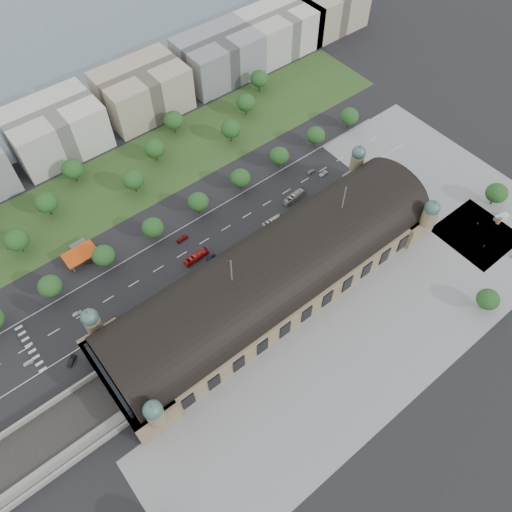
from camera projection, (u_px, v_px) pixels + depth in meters
ground at (273, 288)px, 206.95m from camera, size 900.00×900.00×0.00m
station at (273, 275)px, 198.61m from camera, size 150.00×48.40×44.30m
track_cutting at (22, 467)px, 165.20m from camera, size 70.00×24.00×3.10m
plaza_south at (366, 351)px, 190.50m from camera, size 190.00×48.00×0.12m
plaza_east at (434, 177)px, 244.57m from camera, size 56.00×100.00×0.12m
road_slab at (182, 255)px, 217.01m from camera, size 260.00×26.00×0.10m
grass_belt at (128, 179)px, 243.97m from camera, size 300.00×45.00×0.10m
petrol_station at (80, 250)px, 214.70m from camera, size 14.00×13.00×5.05m
office_3 at (56, 130)px, 247.03m from camera, size 45.00×32.00×24.00m
office_4 at (143, 91)px, 265.29m from camera, size 45.00×32.00×24.00m
office_5 at (218, 57)px, 283.55m from camera, size 45.00×32.00×24.00m
office_6 at (279, 30)px, 299.99m from camera, size 45.00×32.00×24.00m
office_7 at (327, 9)px, 314.59m from camera, size 45.00×32.00×24.00m
tree_row_2 at (50, 286)px, 198.85m from camera, size 9.60×9.60×11.52m
tree_row_3 at (104, 255)px, 207.61m from camera, size 9.60×9.60×11.52m
tree_row_4 at (153, 228)px, 216.38m from camera, size 9.60×9.60×11.52m
tree_row_5 at (198, 202)px, 225.14m from camera, size 9.60×9.60×11.52m
tree_row_6 at (240, 178)px, 233.91m from camera, size 9.60×9.60×11.52m
tree_row_7 at (279, 156)px, 242.67m from camera, size 9.60×9.60×11.52m
tree_row_8 at (316, 135)px, 251.44m from camera, size 9.60×9.60×11.52m
tree_row_9 at (350, 116)px, 260.20m from camera, size 9.60×9.60×11.52m
tree_belt_3 at (16, 240)px, 211.69m from camera, size 10.40×10.40×12.48m
tree_belt_4 at (46, 202)px, 224.11m from camera, size 10.40×10.40×12.48m
tree_belt_5 at (73, 169)px, 236.53m from camera, size 10.40×10.40×12.48m
tree_belt_6 at (133, 179)px, 232.51m from camera, size 10.40×10.40×12.48m
tree_belt_7 at (154, 148)px, 244.93m from camera, size 10.40×10.40×12.48m
tree_belt_8 at (174, 120)px, 257.35m from camera, size 10.40×10.40×12.48m
tree_belt_9 at (231, 129)px, 253.32m from camera, size 10.40×10.40×12.48m
tree_belt_10 at (246, 103)px, 265.74m from camera, size 10.40×10.40×12.48m
tree_belt_11 at (259, 79)px, 278.17m from camera, size 10.40×10.40×12.48m
tree_plaza_ne at (497, 193)px, 228.30m from camera, size 10.00×10.00×11.69m
tree_plaza_s at (488, 299)px, 195.93m from camera, size 9.00×9.00×10.64m
traffic_car_0 at (28, 363)px, 186.94m from camera, size 4.07×1.97×1.34m
traffic_car_1 at (77, 314)px, 199.22m from camera, size 3.92×1.39×1.29m
traffic_car_2 at (111, 322)px, 196.96m from camera, size 5.38×2.80×1.45m
traffic_car_3 at (182, 239)px, 221.21m from camera, size 5.76×2.65×1.63m
traffic_car_4 at (211, 257)px, 215.24m from camera, size 4.77×2.33×1.57m
traffic_car_5 at (311, 171)px, 245.83m from camera, size 4.38×1.56×1.44m
traffic_car_6 at (323, 174)px, 245.06m from camera, size 4.92×2.46×1.34m
parked_car_0 at (72, 361)px, 187.20m from camera, size 5.00×4.39×1.64m
parked_car_1 at (90, 342)px, 191.79m from camera, size 6.44×5.08×1.63m
parked_car_2 at (130, 318)px, 198.07m from camera, size 4.75×3.31×1.28m
parked_car_3 at (136, 323)px, 196.58m from camera, size 5.20×3.90×1.65m
parked_car_4 at (140, 314)px, 199.08m from camera, size 4.43×3.51×1.41m
parked_car_5 at (142, 309)px, 200.46m from camera, size 5.63×4.03×1.42m
parked_car_6 at (208, 277)px, 209.42m from camera, size 4.99×3.86×1.35m
bus_west at (196, 257)px, 214.33m from camera, size 11.74×3.22×3.24m
bus_mid at (272, 221)px, 226.22m from camera, size 10.57×2.90×2.92m
bus_east at (295, 196)px, 234.77m from camera, size 12.73×4.10×3.48m
van_east at (501, 218)px, 227.58m from camera, size 6.88×4.16×2.79m
advertising_column at (499, 221)px, 225.86m from camera, size 1.91×1.91×3.61m
pedestrian_1 at (484, 246)px, 218.65m from camera, size 0.78×0.76×1.81m
pedestrian_2 at (478, 223)px, 226.36m from camera, size 0.47×0.81×1.66m
pedestrian_4 at (492, 295)px, 204.04m from camera, size 0.99×1.18×1.70m
pedestrian_5 at (503, 200)px, 234.59m from camera, size 0.78×0.96×1.72m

